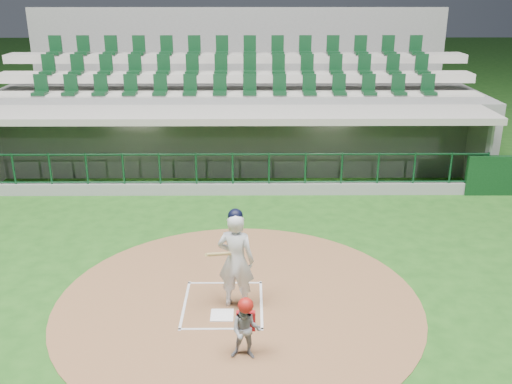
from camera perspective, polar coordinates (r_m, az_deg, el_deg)
ground at (r=11.64m, az=-3.24°, el=-10.45°), size 120.00×120.00×0.00m
dirt_circle at (r=11.46m, az=-1.76°, el=-10.94°), size 7.20×7.20×0.01m
home_plate at (r=11.03m, az=-3.42°, el=-12.20°), size 0.43×0.43×0.02m
batter_box_chalk at (r=11.38m, az=-3.31°, el=-11.15°), size 1.55×1.80×0.01m
dugout_structure at (r=18.52m, az=-2.03°, el=4.56°), size 16.40×3.70×3.00m
seating_deck at (r=21.41m, az=-1.95°, el=7.94°), size 17.00×6.72×5.15m
batter at (r=10.85m, az=-2.03°, el=-6.73°), size 0.94×0.95×2.03m
catcher at (r=9.65m, az=-1.03°, el=-13.45°), size 0.55×0.45×1.13m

